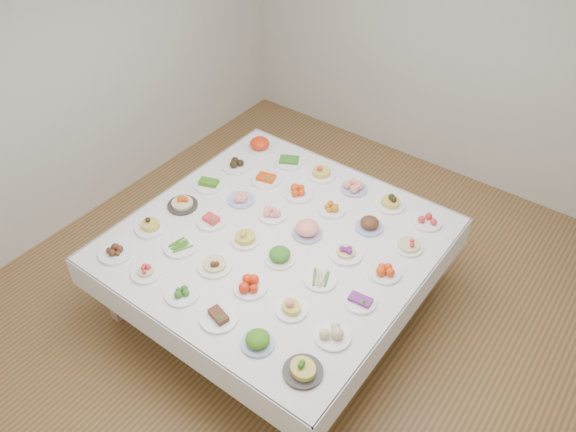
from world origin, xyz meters
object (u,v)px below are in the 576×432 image
Objects in this scene: dish_0 at (115,251)px; dish_18 at (209,182)px; dish_35 at (427,219)px; display_table at (277,244)px.

dish_18 is at bearing 90.39° from dish_0.
dish_35 is (1.77, 1.77, 0.01)m from dish_0.
dish_18 is (-0.89, 0.17, 0.11)m from display_table.
dish_18 is at bearing -158.17° from dish_35.
dish_35 is (0.88, 0.88, 0.11)m from display_table.
dish_0 is 1.06m from dish_18.
dish_18 reaches higher than display_table.
dish_0 is at bearing -134.90° from dish_35.
dish_35 is (1.77, 0.71, 0.00)m from dish_18.
display_table is at bearing -10.88° from dish_18.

